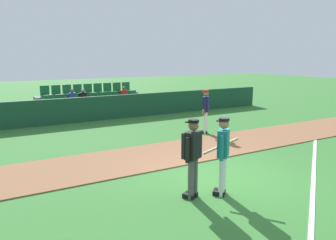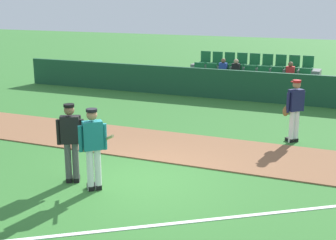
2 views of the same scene
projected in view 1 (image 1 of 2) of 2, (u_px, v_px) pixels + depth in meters
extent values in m
plane|color=#33702D|center=(221.00, 178.00, 8.54)|extent=(80.00, 80.00, 0.00)
cube|color=brown|center=(170.00, 153.00, 10.73)|extent=(28.00, 2.55, 0.03)
cube|color=white|center=(314.00, 165.00, 9.60)|extent=(9.81, 7.08, 0.01)
cube|color=#19472D|center=(101.00, 108.00, 16.26)|extent=(20.00, 0.16, 1.18)
cube|color=slate|center=(92.00, 113.00, 17.58)|extent=(5.55, 2.10, 0.30)
cube|color=slate|center=(94.00, 107.00, 17.15)|extent=(5.45, 0.85, 0.40)
cube|color=#196033|center=(50.00, 106.00, 15.93)|extent=(0.44, 0.40, 0.08)
cube|color=#196033|center=(49.00, 100.00, 16.07)|extent=(0.44, 0.08, 0.50)
cube|color=#196033|center=(62.00, 105.00, 16.20)|extent=(0.44, 0.40, 0.08)
cube|color=#196033|center=(60.00, 99.00, 16.34)|extent=(0.44, 0.08, 0.50)
cube|color=#196033|center=(73.00, 104.00, 16.47)|extent=(0.44, 0.40, 0.08)
cube|color=#196033|center=(72.00, 99.00, 16.61)|extent=(0.44, 0.08, 0.50)
cube|color=#263F99|center=(72.00, 98.00, 16.46)|extent=(0.32, 0.22, 0.52)
sphere|color=brown|center=(72.00, 91.00, 16.39)|extent=(0.20, 0.20, 0.20)
cube|color=#196033|center=(84.00, 103.00, 16.74)|extent=(0.44, 0.40, 0.08)
cube|color=#196033|center=(82.00, 98.00, 16.88)|extent=(0.44, 0.08, 0.50)
cube|color=black|center=(83.00, 97.00, 16.73)|extent=(0.32, 0.22, 0.52)
sphere|color=tan|center=(83.00, 90.00, 16.67)|extent=(0.20, 0.20, 0.20)
cube|color=#196033|center=(95.00, 103.00, 17.02)|extent=(0.44, 0.40, 0.08)
cube|color=#196033|center=(93.00, 97.00, 17.16)|extent=(0.44, 0.08, 0.50)
cube|color=#196033|center=(105.00, 102.00, 17.29)|extent=(0.44, 0.40, 0.08)
cube|color=#196033|center=(103.00, 97.00, 17.43)|extent=(0.44, 0.08, 0.50)
cube|color=#196033|center=(115.00, 101.00, 17.56)|extent=(0.44, 0.40, 0.08)
cube|color=#196033|center=(113.00, 96.00, 17.70)|extent=(0.44, 0.08, 0.50)
cube|color=#196033|center=(125.00, 101.00, 17.84)|extent=(0.44, 0.40, 0.08)
cube|color=#196033|center=(123.00, 95.00, 17.97)|extent=(0.44, 0.08, 0.50)
cube|color=red|center=(124.00, 95.00, 17.82)|extent=(0.32, 0.22, 0.52)
sphere|color=brown|center=(124.00, 88.00, 17.76)|extent=(0.20, 0.20, 0.20)
cube|color=#196033|center=(134.00, 100.00, 18.11)|extent=(0.44, 0.40, 0.08)
cube|color=#196033|center=(132.00, 95.00, 18.25)|extent=(0.44, 0.08, 0.50)
cube|color=slate|center=(89.00, 98.00, 17.80)|extent=(5.45, 0.85, 0.40)
cube|color=#196033|center=(46.00, 96.00, 16.57)|extent=(0.44, 0.40, 0.08)
cube|color=#196033|center=(45.00, 90.00, 16.71)|extent=(0.44, 0.08, 0.50)
cube|color=#196033|center=(57.00, 95.00, 16.85)|extent=(0.44, 0.40, 0.08)
cube|color=#196033|center=(56.00, 90.00, 16.99)|extent=(0.44, 0.08, 0.50)
cube|color=#196033|center=(68.00, 94.00, 17.12)|extent=(0.44, 0.40, 0.08)
cube|color=#196033|center=(67.00, 89.00, 17.26)|extent=(0.44, 0.08, 0.50)
cube|color=#196033|center=(79.00, 94.00, 17.39)|extent=(0.44, 0.40, 0.08)
cube|color=#196033|center=(77.00, 89.00, 17.53)|extent=(0.44, 0.08, 0.50)
cube|color=#196033|center=(89.00, 93.00, 17.66)|extent=(0.44, 0.40, 0.08)
cube|color=#196033|center=(88.00, 88.00, 17.80)|extent=(0.44, 0.08, 0.50)
cube|color=#196033|center=(99.00, 93.00, 17.94)|extent=(0.44, 0.40, 0.08)
cube|color=#196033|center=(98.00, 88.00, 18.08)|extent=(0.44, 0.08, 0.50)
cube|color=#196033|center=(109.00, 92.00, 18.21)|extent=(0.44, 0.40, 0.08)
cube|color=#196033|center=(107.00, 87.00, 18.35)|extent=(0.44, 0.08, 0.50)
cube|color=#196033|center=(118.00, 92.00, 18.48)|extent=(0.44, 0.40, 0.08)
cube|color=#196033|center=(117.00, 87.00, 18.62)|extent=(0.44, 0.08, 0.50)
cube|color=#196033|center=(127.00, 91.00, 18.75)|extent=(0.44, 0.40, 0.08)
cube|color=#196033|center=(126.00, 86.00, 18.89)|extent=(0.44, 0.08, 0.50)
cylinder|color=white|center=(222.00, 177.00, 7.38)|extent=(0.14, 0.14, 0.90)
cylinder|color=white|center=(223.00, 174.00, 7.53)|extent=(0.14, 0.14, 0.90)
cube|color=black|center=(219.00, 193.00, 7.47)|extent=(0.26, 0.27, 0.10)
cube|color=black|center=(220.00, 191.00, 7.62)|extent=(0.26, 0.27, 0.10)
cube|color=#197075|center=(223.00, 143.00, 7.31)|extent=(0.44, 0.43, 0.60)
cylinder|color=#197075|center=(222.00, 148.00, 7.09)|extent=(0.09, 0.09, 0.55)
cylinder|color=#197075|center=(225.00, 142.00, 7.56)|extent=(0.09, 0.09, 0.55)
sphere|color=#9E7051|center=(224.00, 124.00, 7.23)|extent=(0.22, 0.22, 0.22)
cylinder|color=black|center=(224.00, 119.00, 7.21)|extent=(0.23, 0.23, 0.06)
cube|color=black|center=(220.00, 120.00, 7.25)|extent=(0.21, 0.21, 0.02)
cylinder|color=tan|center=(220.00, 146.00, 7.61)|extent=(0.72, 0.46, 0.41)
cylinder|color=#4C4C4C|center=(191.00, 179.00, 7.21)|extent=(0.14, 0.14, 0.90)
cylinder|color=#4C4C4C|center=(194.00, 177.00, 7.35)|extent=(0.14, 0.14, 0.90)
cube|color=black|center=(188.00, 196.00, 7.32)|extent=(0.23, 0.29, 0.10)
cube|color=black|center=(192.00, 194.00, 7.45)|extent=(0.23, 0.29, 0.10)
cube|color=black|center=(193.00, 145.00, 7.14)|extent=(0.46, 0.38, 0.60)
cylinder|color=black|center=(188.00, 150.00, 6.94)|extent=(0.09, 0.09, 0.55)
cylinder|color=black|center=(199.00, 145.00, 7.36)|extent=(0.09, 0.09, 0.55)
sphere|color=brown|center=(194.00, 126.00, 7.06)|extent=(0.22, 0.22, 0.22)
cylinder|color=black|center=(194.00, 121.00, 7.04)|extent=(0.23, 0.23, 0.06)
cube|color=black|center=(189.00, 122.00, 7.10)|extent=(0.22, 0.19, 0.02)
cube|color=black|center=(188.00, 144.00, 7.21)|extent=(0.43, 0.27, 0.56)
cylinder|color=white|center=(205.00, 123.00, 13.39)|extent=(0.14, 0.14, 0.90)
cylinder|color=white|center=(206.00, 122.00, 13.54)|extent=(0.14, 0.14, 0.90)
cube|color=black|center=(203.00, 132.00, 13.48)|extent=(0.27, 0.27, 0.10)
cube|color=black|center=(204.00, 132.00, 13.63)|extent=(0.27, 0.27, 0.10)
cube|color=#191E47|center=(206.00, 104.00, 13.32)|extent=(0.44, 0.44, 0.60)
cylinder|color=#191E47|center=(205.00, 106.00, 13.10)|extent=(0.09, 0.09, 0.55)
cylinder|color=#191E47|center=(207.00, 104.00, 13.57)|extent=(0.09, 0.09, 0.55)
sphere|color=#9E7051|center=(206.00, 93.00, 13.24)|extent=(0.22, 0.22, 0.22)
cylinder|color=#B21919|center=(206.00, 91.00, 13.22)|extent=(0.23, 0.23, 0.06)
cube|color=#B21919|center=(204.00, 91.00, 13.25)|extent=(0.21, 0.21, 0.02)
ellipsoid|color=brown|center=(203.00, 112.00, 13.13)|extent=(0.23, 0.23, 0.28)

